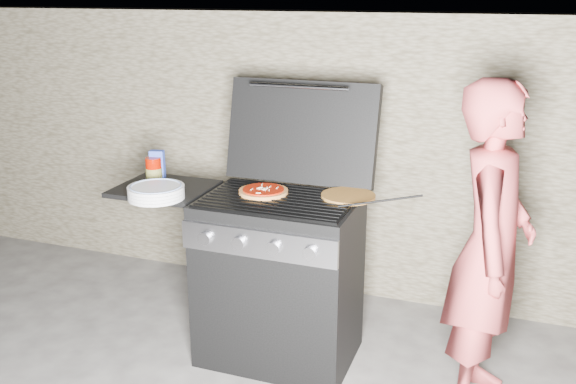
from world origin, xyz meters
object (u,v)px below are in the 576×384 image
(gas_grill, at_px, (236,272))
(sauce_jar, at_px, (154,169))
(person, at_px, (490,249))
(pizza_topped, at_px, (263,191))

(gas_grill, bearing_deg, sauce_jar, 172.26)
(person, bearing_deg, pizza_topped, 89.71)
(gas_grill, relative_size, pizza_topped, 5.20)
(gas_grill, distance_m, person, 1.34)
(sauce_jar, bearing_deg, pizza_topped, -1.85)
(gas_grill, xyz_separation_m, sauce_jar, (-0.52, 0.07, 0.51))
(gas_grill, xyz_separation_m, person, (1.30, -0.01, 0.33))
(gas_grill, relative_size, sauce_jar, 9.89)
(gas_grill, xyz_separation_m, pizza_topped, (0.14, 0.05, 0.47))
(pizza_topped, xyz_separation_m, sauce_jar, (-0.67, 0.02, 0.04))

